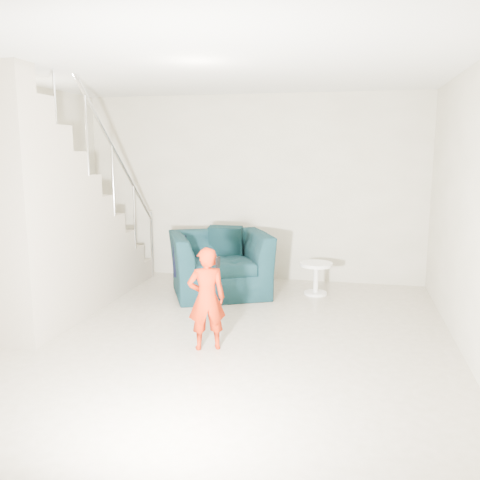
# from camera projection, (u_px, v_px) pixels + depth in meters

# --- Properties ---
(floor) EXTENTS (5.50, 5.50, 0.00)m
(floor) POSITION_uv_depth(u_px,v_px,m) (200.00, 344.00, 5.06)
(floor) COLOR gray
(floor) RESTS_ON ground
(ceiling) EXTENTS (5.50, 5.50, 0.00)m
(ceiling) POSITION_uv_depth(u_px,v_px,m) (196.00, 61.00, 4.59)
(ceiling) COLOR silver
(ceiling) RESTS_ON back_wall
(back_wall) EXTENTS (5.00, 0.00, 5.00)m
(back_wall) POSITION_uv_depth(u_px,v_px,m) (252.00, 188.00, 7.47)
(back_wall) COLOR #A59F86
(back_wall) RESTS_ON floor
(front_wall) EXTENTS (5.00, 0.00, 5.00)m
(front_wall) POSITION_uv_depth(u_px,v_px,m) (11.00, 280.00, 2.18)
(front_wall) COLOR #A59F86
(front_wall) RESTS_ON floor
(armchair) EXTENTS (1.61, 1.53, 0.82)m
(armchair) POSITION_uv_depth(u_px,v_px,m) (220.00, 263.00, 6.78)
(armchair) COLOR black
(armchair) RESTS_ON floor
(toddler) EXTENTS (0.43, 0.36, 1.00)m
(toddler) POSITION_uv_depth(u_px,v_px,m) (207.00, 299.00, 4.85)
(toddler) COLOR #A90A05
(toddler) RESTS_ON floor
(side_table) EXTENTS (0.43, 0.43, 0.43)m
(side_table) POSITION_uv_depth(u_px,v_px,m) (316.00, 273.00, 6.75)
(side_table) COLOR white
(side_table) RESTS_ON floor
(staircase) EXTENTS (1.02, 3.03, 3.62)m
(staircase) POSITION_uv_depth(u_px,v_px,m) (46.00, 234.00, 5.84)
(staircase) COLOR #ADA089
(staircase) RESTS_ON floor
(cushion) EXTENTS (0.47, 0.22, 0.46)m
(cushion) POSITION_uv_depth(u_px,v_px,m) (226.00, 242.00, 7.04)
(cushion) COLOR black
(cushion) RESTS_ON armchair
(throw) EXTENTS (0.04, 0.44, 0.49)m
(throw) POSITION_uv_depth(u_px,v_px,m) (180.00, 256.00, 6.76)
(throw) COLOR black
(throw) RESTS_ON armchair
(phone) EXTENTS (0.03, 0.05, 0.10)m
(phone) POSITION_uv_depth(u_px,v_px,m) (218.00, 262.00, 4.72)
(phone) COLOR black
(phone) RESTS_ON toddler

